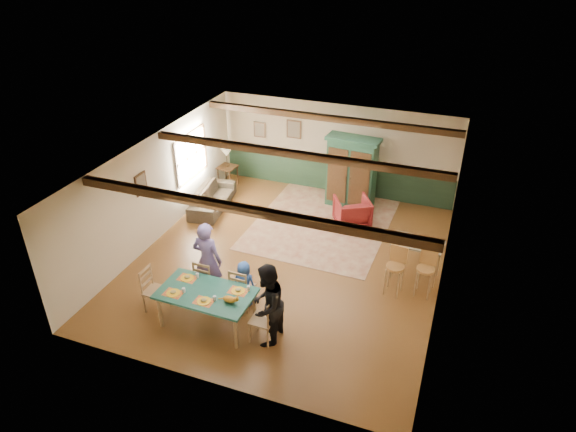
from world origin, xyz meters
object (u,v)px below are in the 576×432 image
(dining_chair_far_left, at_px, (207,278))
(dining_chair_end_left, at_px, (156,290))
(dining_chair_far_right, at_px, (243,287))
(counter_table, at_px, (415,260))
(dining_chair_end_right, at_px, (262,319))
(person_woman, at_px, (267,305))
(bar_stool_right, at_px, (425,274))
(cat, at_px, (229,299))
(armchair, at_px, (352,212))
(sofa, at_px, (212,198))
(table_lamp, at_px, (227,158))
(person_man, at_px, (208,260))
(armoire, at_px, (351,173))
(dining_table, at_px, (207,308))
(bar_stool_left, at_px, (395,272))
(person_child, at_px, (244,284))
(end_table, at_px, (228,176))

(dining_chair_far_left, xyz_separation_m, dining_chair_end_left, (-0.80, -0.74, 0.00))
(dining_chair_far_right, xyz_separation_m, counter_table, (3.22, 2.32, -0.03))
(dining_chair_end_right, distance_m, person_woman, 0.38)
(dining_chair_end_left, xyz_separation_m, bar_stool_right, (5.13, 2.42, 0.05))
(cat, xyz_separation_m, armchair, (1.18, 4.91, -0.47))
(armchair, bearing_deg, sofa, -24.50)
(table_lamp, bearing_deg, person_man, -67.99)
(dining_chair_end_left, relative_size, sofa, 0.49)
(cat, relative_size, armoire, 0.18)
(dining_table, distance_m, bar_stool_left, 4.03)
(person_child, bearing_deg, end_table, -59.20)
(person_woman, bearing_deg, table_lamp, -146.44)
(armoire, bearing_deg, cat, -92.95)
(dining_chair_end_right, bearing_deg, person_woman, 90.00)
(dining_chair_end_right, height_order, person_woman, person_woman)
(dining_chair_end_right, bearing_deg, table_lamp, -147.16)
(person_man, relative_size, table_lamp, 3.11)
(bar_stool_left, bearing_deg, dining_chair_far_left, -149.86)
(sofa, bearing_deg, dining_chair_end_left, -174.69)
(person_man, xyz_separation_m, sofa, (-1.81, 3.58, -0.61))
(dining_chair_far_left, distance_m, bar_stool_left, 4.01)
(armchair, bearing_deg, counter_table, 107.84)
(end_table, bearing_deg, dining_chair_far_left, -68.33)
(person_woman, xyz_separation_m, person_child, (-0.87, 0.85, -0.34))
(person_child, relative_size, armchair, 1.18)
(person_woman, bearing_deg, armoire, -179.99)
(dining_chair_far_left, bearing_deg, person_woman, 156.43)
(sofa, distance_m, table_lamp, 1.57)
(dining_table, height_order, dining_chair_far_left, dining_chair_far_left)
(person_man, height_order, armchair, person_man)
(dining_chair_far_right, distance_m, table_lamp, 5.87)
(person_man, bearing_deg, counter_table, -150.20)
(person_woman, distance_m, counter_table, 3.90)
(dining_chair_far_left, xyz_separation_m, dining_chair_end_right, (1.60, -0.78, 0.00))
(armchair, relative_size, counter_table, 0.80)
(dining_chair_far_left, xyz_separation_m, counter_table, (4.06, 2.30, -0.03))
(dining_chair_far_right, xyz_separation_m, dining_chair_end_left, (-1.63, -0.72, 0.00))
(person_woman, height_order, person_child, person_woman)
(dining_chair_end_right, bearing_deg, cat, -80.54)
(person_woman, distance_m, end_table, 6.98)
(counter_table, distance_m, bar_stool_right, 0.68)
(counter_table, height_order, bar_stool_right, bar_stool_right)
(dining_chair_far_left, xyz_separation_m, sofa, (-1.81, 3.66, -0.20))
(dining_chair_far_right, bearing_deg, person_woman, 139.73)
(armoire, height_order, sofa, armoire)
(dining_chair_far_left, height_order, counter_table, dining_chair_far_left)
(bar_stool_right, bearing_deg, dining_table, -142.24)
(dining_chair_end_right, height_order, bar_stool_left, bar_stool_left)
(table_lamp, height_order, bar_stool_left, table_lamp)
(dining_chair_far_right, relative_size, person_child, 0.95)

